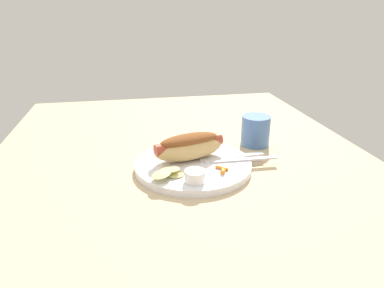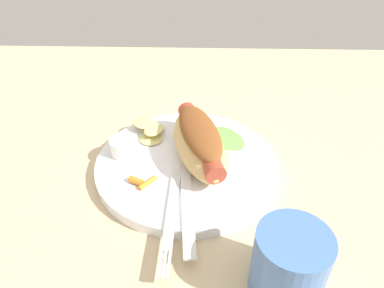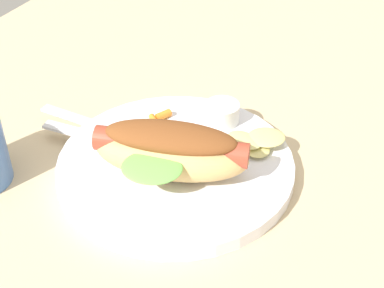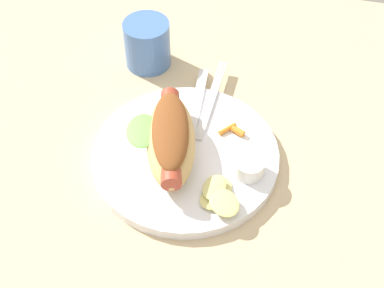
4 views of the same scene
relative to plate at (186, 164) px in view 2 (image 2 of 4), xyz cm
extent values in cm
cube|color=tan|center=(-2.63, -1.36, -1.70)|extent=(120.00, 90.00, 1.80)
cylinder|color=white|center=(0.00, 0.00, 0.00)|extent=(25.50, 25.50, 1.60)
ellipsoid|color=tan|center=(-1.82, -0.51, 3.30)|extent=(10.53, 17.17, 5.00)
cylinder|color=#A33D28|center=(-1.82, -0.51, 4.18)|extent=(6.80, 15.97, 2.63)
ellipsoid|color=brown|center=(-1.82, -0.51, 5.36)|extent=(8.33, 14.42, 2.46)
ellipsoid|color=#6BB74C|center=(-5.66, -0.54, 4.30)|extent=(6.37, 7.23, 1.31)
cylinder|color=white|center=(8.92, -0.99, 1.97)|extent=(4.05, 4.05, 2.35)
cube|color=silver|center=(1.29, 9.00, 1.00)|extent=(1.48, 13.29, 0.40)
cube|color=silver|center=(1.91, 17.23, 1.00)|extent=(0.37, 3.21, 0.40)
cube|color=silver|center=(1.46, 17.24, 1.00)|extent=(0.37, 3.21, 0.40)
cube|color=silver|center=(1.01, 17.25, 1.00)|extent=(0.37, 3.21, 0.40)
cube|color=silver|center=(-0.51, 9.04, 0.98)|extent=(2.59, 15.11, 0.36)
ellipsoid|color=#D7CE7C|center=(5.59, -4.74, 1.05)|extent=(4.66, 4.73, 0.50)
ellipsoid|color=#D7CE7C|center=(5.30, -7.13, 1.39)|extent=(4.45, 4.42, 0.92)
ellipsoid|color=#D7CE7C|center=(6.87, -7.65, 1.96)|extent=(5.54, 5.55, 0.94)
ellipsoid|color=#D7CE7C|center=(5.21, -5.70, 2.04)|extent=(3.57, 4.44, 0.79)
cylinder|color=orange|center=(4.77, 5.21, 1.14)|extent=(2.33, 2.59, 0.68)
cylinder|color=orange|center=(6.34, 5.02, 1.27)|extent=(2.08, 1.64, 0.93)
cylinder|color=#4770B2|center=(-10.66, 18.22, 3.03)|extent=(7.22, 7.22, 7.65)
camera|label=1|loc=(66.61, -12.89, 32.79)|focal=32.03mm
camera|label=2|loc=(-2.00, 39.06, 32.41)|focal=33.33mm
camera|label=3|loc=(-41.92, -23.33, 40.07)|focal=54.07mm
camera|label=4|loc=(11.94, -45.76, 58.04)|focal=51.21mm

